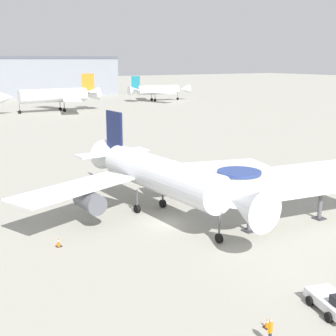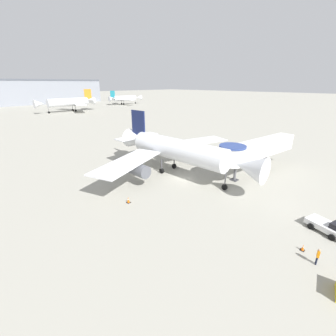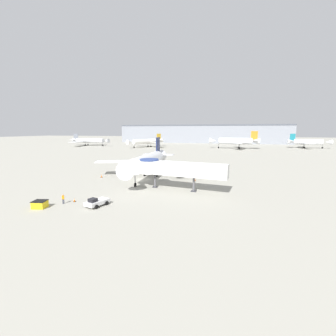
{
  "view_description": "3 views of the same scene",
  "coord_description": "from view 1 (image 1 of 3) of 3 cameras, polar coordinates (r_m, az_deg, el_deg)",
  "views": [
    {
      "loc": [
        -23.51,
        -38.31,
        16.21
      ],
      "look_at": [
        -0.23,
        -1.0,
        6.0
      ],
      "focal_mm": 50.0,
      "sensor_mm": 36.0,
      "label": 1
    },
    {
      "loc": [
        -25.98,
        -22.86,
        15.1
      ],
      "look_at": [
        -4.36,
        -0.81,
        3.37
      ],
      "focal_mm": 24.0,
      "sensor_mm": 36.0,
      "label": 2
    },
    {
      "loc": [
        21.02,
        -51.39,
        12.25
      ],
      "look_at": [
        6.98,
        0.05,
        3.29
      ],
      "focal_mm": 24.0,
      "sensor_mm": 36.0,
      "label": 3
    }
  ],
  "objects": [
    {
      "name": "traffic_cone_starboard_wing",
      "position": [
        56.99,
        9.81,
        -3.26
      ],
      "size": [
        0.48,
        0.48,
        0.79
      ],
      "color": "black",
      "rests_on": "ground_plane"
    },
    {
      "name": "traffic_cone_port_wing",
      "position": [
        43.14,
        -13.19,
        -8.8
      ],
      "size": [
        0.51,
        0.51,
        0.83
      ],
      "color": "black",
      "rests_on": "ground_plane"
    },
    {
      "name": "ground_crew_marshaller",
      "position": [
        29.25,
        12.38,
        -18.73
      ],
      "size": [
        0.36,
        0.28,
        1.65
      ],
      "rotation": [
        0.0,
        0.0,
        3.47
      ],
      "color": "#1E2338",
      "rests_on": "ground_plane"
    },
    {
      "name": "jet_bridge",
      "position": [
        47.75,
        14.71,
        -1.61
      ],
      "size": [
        18.86,
        5.55,
        6.15
      ],
      "rotation": [
        0.0,
        0.0,
        -0.13
      ],
      "color": "silver",
      "rests_on": "ground_plane"
    },
    {
      "name": "background_jet_teal_tail",
      "position": [
        189.7,
        -1.35,
        9.49
      ],
      "size": [
        26.97,
        29.09,
        9.97
      ],
      "rotation": [
        0.0,
        0.0,
        1.48
      ],
      "color": "silver",
      "rests_on": "ground_plane"
    },
    {
      "name": "main_airplane",
      "position": [
        49.39,
        -1.2,
        -0.88
      ],
      "size": [
        31.51,
        28.17,
        10.21
      ],
      "rotation": [
        0.0,
        0.0,
        0.05
      ],
      "color": "silver",
      "rests_on": "ground_plane"
    },
    {
      "name": "ground_plane",
      "position": [
        47.79,
        -0.4,
        -6.77
      ],
      "size": [
        800.0,
        800.0,
        0.0
      ],
      "primitive_type": "plane",
      "color": "#9E9B8E"
    },
    {
      "name": "background_jet_orange_tail",
      "position": [
        154.23,
        -13.59,
        8.6
      ],
      "size": [
        32.74,
        31.64,
        11.8
      ],
      "rotation": [
        0.0,
        0.0,
        -1.56
      ],
      "color": "silver",
      "rests_on": "ground_plane"
    },
    {
      "name": "pushback_tug_white",
      "position": [
        33.7,
        19.57,
        -15.21
      ],
      "size": [
        2.99,
        4.3,
        1.48
      ],
      "rotation": [
        0.0,
        0.0,
        -0.28
      ],
      "color": "silver",
      "rests_on": "ground_plane"
    },
    {
      "name": "traffic_cone_apron_front",
      "position": [
        31.08,
        11.97,
        -18.02
      ],
      "size": [
        0.39,
        0.39,
        0.66
      ],
      "color": "black",
      "rests_on": "ground_plane"
    }
  ]
}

